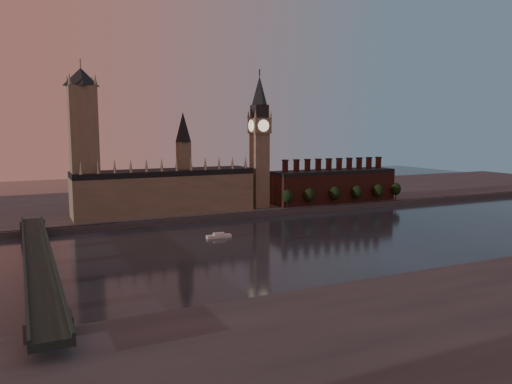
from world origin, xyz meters
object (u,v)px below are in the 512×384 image
Objects in this scene: victoria_tower at (84,139)px; westminster_bridge at (38,260)px; big_ben at (259,140)px; river_boat at (219,236)px.

westminster_bridge is at bearing -106.56° from victoria_tower.
big_ben is 205.83m from westminster_bridge.
river_boat is at bearing 21.10° from westminster_bridge.
westminster_bridge is at bearing -145.67° from big_ben.
westminster_bridge is 12.99× the size of river_boat.
river_boat is (-63.00, -73.34, -55.67)m from big_ben.
westminster_bridge is (-35.00, -117.70, -51.65)m from victoria_tower.
victoria_tower is 7.02× the size of river_boat.
victoria_tower is at bearing 177.80° from big_ben.
victoria_tower reaches higher than big_ben.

